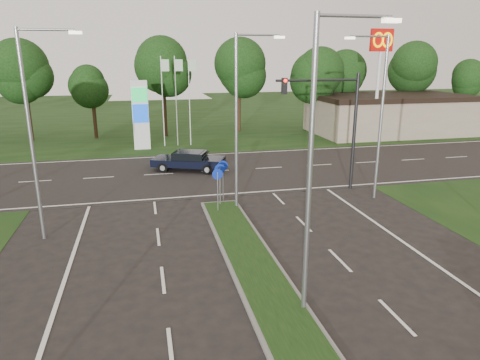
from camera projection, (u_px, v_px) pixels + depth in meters
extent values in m
cube|color=black|center=(171.00, 116.00, 59.49)|extent=(160.00, 50.00, 0.02)
cube|color=black|center=(201.00, 172.00, 30.43)|extent=(160.00, 12.00, 0.02)
cube|color=slate|center=(302.00, 353.00, 11.66)|extent=(2.00, 26.00, 0.12)
cube|color=gray|center=(389.00, 114.00, 45.84)|extent=(16.00, 9.00, 4.00)
cylinder|color=gray|center=(310.00, 176.00, 12.49)|extent=(0.16, 0.16, 9.00)
cylinder|color=gray|center=(355.00, 16.00, 11.52)|extent=(2.20, 0.10, 0.10)
cube|color=#FFF2CC|center=(391.00, 21.00, 11.78)|extent=(0.50, 0.22, 0.12)
cylinder|color=gray|center=(236.00, 125.00, 21.86)|extent=(0.16, 0.16, 9.00)
cylinder|color=gray|center=(258.00, 35.00, 20.89)|extent=(2.20, 0.10, 0.10)
cube|color=#FFF2CC|center=(279.00, 37.00, 21.16)|extent=(0.50, 0.22, 0.12)
cylinder|color=gray|center=(31.00, 140.00, 18.00)|extent=(0.16, 0.16, 9.00)
cylinder|color=gray|center=(46.00, 30.00, 17.03)|extent=(2.20, 0.10, 0.10)
cube|color=#FFF2CC|center=(75.00, 33.00, 17.29)|extent=(0.50, 0.22, 0.12)
cylinder|color=gray|center=(381.00, 120.00, 23.62)|extent=(0.16, 0.16, 9.00)
cylinder|color=gray|center=(369.00, 36.00, 22.18)|extent=(2.20, 0.10, 0.10)
cube|color=#FFF2CC|center=(350.00, 38.00, 21.97)|extent=(0.50, 0.22, 0.12)
cylinder|color=black|center=(354.00, 133.00, 25.66)|extent=(0.20, 0.20, 7.00)
cylinder|color=black|center=(318.00, 80.00, 24.28)|extent=(5.00, 0.14, 0.14)
cube|color=black|center=(284.00, 86.00, 23.93)|extent=(0.28, 0.28, 0.90)
sphere|color=#FF190C|center=(285.00, 81.00, 23.68)|extent=(0.20, 0.20, 0.20)
cylinder|color=gray|center=(218.00, 193.00, 22.09)|extent=(0.06, 0.06, 2.20)
cylinder|color=#0C26A5|center=(217.00, 174.00, 21.82)|extent=(0.56, 0.04, 0.56)
cylinder|color=gray|center=(220.00, 187.00, 23.10)|extent=(0.06, 0.06, 2.20)
cylinder|color=#0C26A5|center=(220.00, 169.00, 22.82)|extent=(0.56, 0.04, 0.56)
cylinder|color=gray|center=(223.00, 183.00, 23.82)|extent=(0.06, 0.06, 2.20)
cylinder|color=#0C26A5|center=(223.00, 166.00, 23.54)|extent=(0.56, 0.04, 0.56)
cube|color=silver|center=(141.00, 116.00, 37.18)|extent=(1.40, 0.30, 6.00)
cube|color=#0CA53F|center=(139.00, 95.00, 36.52)|extent=(1.30, 0.08, 1.20)
cube|color=#0C3FBF|center=(141.00, 113.00, 36.96)|extent=(1.30, 0.08, 1.60)
cylinder|color=silver|center=(163.00, 102.00, 38.28)|extent=(0.08, 0.08, 8.00)
cube|color=#B2D8B2|center=(165.00, 65.00, 37.47)|extent=(0.70, 0.02, 1.00)
cylinder|color=silver|center=(176.00, 102.00, 38.53)|extent=(0.08, 0.08, 8.00)
cube|color=#B2D8B2|center=(179.00, 65.00, 37.73)|extent=(0.70, 0.02, 1.00)
cylinder|color=silver|center=(190.00, 102.00, 38.79)|extent=(0.08, 0.08, 8.00)
cube|color=#B2D8B2|center=(192.00, 65.00, 37.99)|extent=(0.70, 0.02, 1.00)
cylinder|color=silver|center=(377.00, 89.00, 40.41)|extent=(0.30, 0.30, 10.00)
cube|color=#BF0C07|center=(382.00, 40.00, 39.20)|extent=(2.20, 0.35, 2.00)
torus|color=#FFC600|center=(378.00, 40.00, 38.90)|extent=(1.06, 0.16, 1.06)
torus|color=#FFC600|center=(387.00, 40.00, 39.09)|extent=(1.06, 0.16, 1.06)
cylinder|color=black|center=(180.00, 114.00, 44.82)|extent=(0.36, 0.36, 4.40)
sphere|color=black|center=(178.00, 71.00, 43.64)|extent=(6.00, 6.00, 6.00)
sphere|color=black|center=(181.00, 61.00, 43.24)|extent=(4.80, 4.80, 4.80)
cube|color=black|center=(189.00, 162.00, 30.74)|extent=(5.45, 3.82, 0.52)
cube|color=black|center=(190.00, 155.00, 30.59)|extent=(2.72, 2.46, 0.48)
cube|color=black|center=(190.00, 152.00, 30.52)|extent=(2.31, 2.22, 0.05)
cylinder|color=black|center=(163.00, 168.00, 30.16)|extent=(0.74, 0.48, 0.71)
cylinder|color=black|center=(171.00, 162.00, 31.97)|extent=(0.74, 0.48, 0.71)
cylinder|color=black|center=(207.00, 170.00, 29.66)|extent=(0.74, 0.48, 0.71)
cylinder|color=black|center=(214.00, 163.00, 31.47)|extent=(0.74, 0.48, 0.71)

